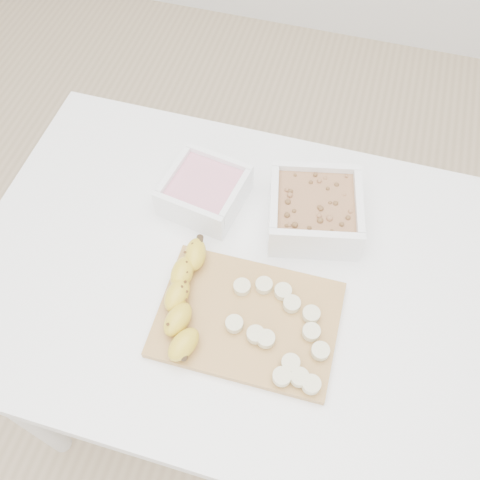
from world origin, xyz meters
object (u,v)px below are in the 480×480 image
(bowl_yogurt, at_px, (205,190))
(banana, at_px, (185,300))
(table, at_px, (236,293))
(cutting_board, at_px, (248,319))
(bowl_granola, at_px, (315,210))

(bowl_yogurt, distance_m, banana, 0.24)
(table, bearing_deg, cutting_board, -61.89)
(cutting_board, distance_m, banana, 0.11)
(table, distance_m, cutting_board, 0.15)
(cutting_board, bearing_deg, banana, -176.62)
(table, bearing_deg, banana, -122.60)
(table, height_order, banana, banana)
(table, height_order, bowl_granola, bowl_granola)
(table, distance_m, bowl_granola, 0.23)
(table, height_order, bowl_yogurt, bowl_yogurt)
(bowl_yogurt, xyz_separation_m, cutting_board, (0.15, -0.23, -0.03))
(table, xyz_separation_m, cutting_board, (0.05, -0.09, 0.10))
(bowl_yogurt, bearing_deg, bowl_granola, 2.39)
(bowl_granola, height_order, banana, bowl_granola)
(bowl_yogurt, distance_m, bowl_granola, 0.22)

